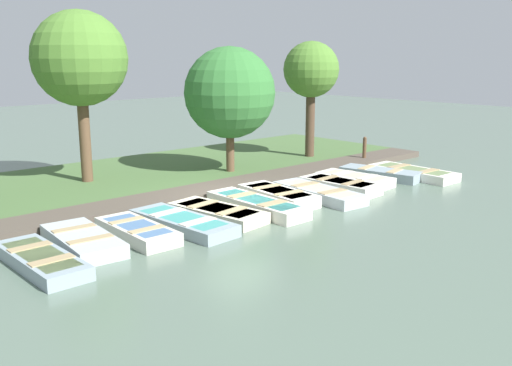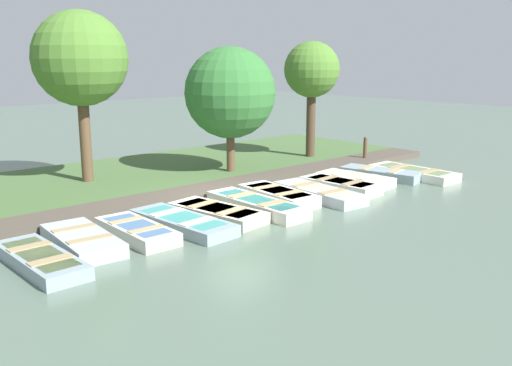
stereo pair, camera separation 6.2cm
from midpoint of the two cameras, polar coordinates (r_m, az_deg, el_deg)
name	(u,v)px [view 2 (the right image)]	position (r m, az deg, el deg)	size (l,w,h in m)	color
ground_plane	(235,202)	(17.98, -2.05, -1.95)	(80.00, 80.00, 0.00)	#566B5B
shore_bank	(150,175)	(21.93, -10.46, 0.74)	(8.00, 24.00, 0.16)	#476638
dock_walkway	(208,191)	(19.02, -4.78, -0.78)	(1.47, 23.06, 0.25)	#51473D
rowboat_0	(40,260)	(13.43, -20.64, -7.19)	(3.08, 1.05, 0.33)	#8C9EA8
rowboat_1	(82,240)	(14.40, -16.87, -5.49)	(2.90, 1.39, 0.37)	#B2BCC1
rowboat_2	(137,231)	(14.82, -11.73, -4.71)	(2.71, 1.08, 0.36)	beige
rowboat_3	(182,222)	(15.39, -7.28, -3.92)	(3.40, 1.39, 0.34)	#8C9EA8
rowboat_4	(217,213)	(16.23, -3.80, -2.97)	(3.10, 1.56, 0.34)	beige
rowboat_5	(257,205)	(16.94, 0.16, -2.19)	(3.55, 1.04, 0.39)	silver
rowboat_6	(278,195)	(18.01, 2.30, -1.26)	(2.91, 1.33, 0.41)	silver
rowboat_7	(319,193)	(18.55, 6.39, -0.99)	(3.41, 1.36, 0.36)	#B2BCC1
rowboat_8	(340,186)	(19.60, 8.48, -0.25)	(2.83, 1.24, 0.40)	silver
rowboat_9	(355,179)	(20.77, 9.92, 0.36)	(2.83, 1.43, 0.35)	silver
rowboat_10	(381,174)	(21.91, 12.43, 0.92)	(3.11, 1.61, 0.37)	#8C9EA8
rowboat_11	(413,173)	(22.47, 15.53, 1.00)	(3.37, 1.30, 0.34)	silver
mooring_post_far	(365,150)	(24.74, 10.92, 3.26)	(0.16, 0.16, 1.16)	brown
park_tree_left	(80,60)	(20.67, -17.10, 11.71)	(3.24, 3.24, 6.05)	brown
park_tree_center	(230,93)	(21.63, -2.53, 8.98)	(3.43, 3.43, 4.87)	brown
park_tree_right	(312,71)	(25.01, 5.68, 11.05)	(2.39, 2.39, 5.13)	#4C3828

